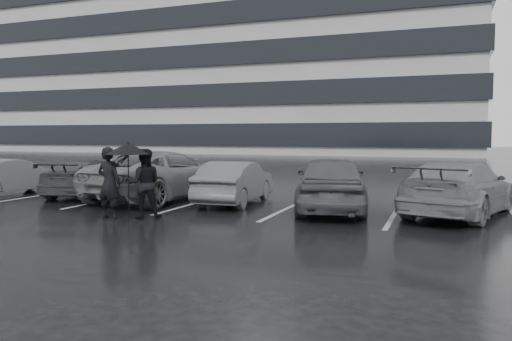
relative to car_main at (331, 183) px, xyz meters
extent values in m
plane|color=black|center=(-1.79, -2.21, -0.74)|extent=(160.00, 160.00, 0.00)
cube|color=#9C9B9E|center=(-23.79, 45.79, 13.26)|extent=(60.00, 25.00, 28.00)
cube|color=black|center=(-23.79, 45.79, 1.26)|extent=(60.60, 25.60, 2.20)
cube|color=black|center=(-23.79, 45.79, 5.26)|extent=(60.60, 25.60, 2.20)
cube|color=black|center=(-23.79, 45.79, 9.26)|extent=(60.60, 25.60, 2.20)
cube|color=black|center=(-23.79, 45.79, 13.26)|extent=(60.60, 25.60, 2.20)
cube|color=black|center=(-23.79, 45.79, 17.26)|extent=(60.60, 25.60, 2.20)
imported|color=black|center=(0.00, 0.00, 0.00)|extent=(2.64, 4.59, 1.47)
imported|color=#313133|center=(-2.89, 0.49, -0.12)|extent=(1.55, 3.79, 1.22)
imported|color=#4B4B4D|center=(-5.35, 0.58, 0.01)|extent=(2.92, 5.55, 1.49)
imported|color=black|center=(-8.08, 0.56, -0.14)|extent=(2.49, 4.37, 1.19)
imported|color=#313133|center=(-10.78, -0.01, -0.14)|extent=(1.78, 3.74, 1.18)
imported|color=#4B4B4D|center=(3.10, 0.42, -0.06)|extent=(3.18, 5.02, 1.36)
imported|color=black|center=(-4.67, -2.94, 0.11)|extent=(0.63, 0.42, 1.70)
imported|color=black|center=(-3.92, -2.61, 0.09)|extent=(1.01, 0.95, 1.66)
cylinder|color=black|center=(-4.22, -2.82, 0.05)|extent=(0.02, 0.02, 1.56)
cone|color=black|center=(-4.22, -2.82, 0.93)|extent=(1.07, 1.07, 0.27)
sphere|color=black|center=(-4.22, -2.82, 1.06)|extent=(0.05, 0.05, 0.05)
cube|color=#A7A7AA|center=(-9.59, 0.29, -0.73)|extent=(0.12, 5.00, 0.00)
cube|color=#A7A7AA|center=(-6.79, 0.29, -0.73)|extent=(0.12, 5.00, 0.00)
cube|color=#A7A7AA|center=(-3.99, 0.29, -0.73)|extent=(0.12, 5.00, 0.00)
cube|color=#A7A7AA|center=(-1.19, 0.29, -0.73)|extent=(0.12, 5.00, 0.00)
cube|color=#A7A7AA|center=(1.61, 0.29, -0.73)|extent=(0.12, 5.00, 0.00)
camera|label=1|loc=(2.69, -12.71, 1.25)|focal=35.00mm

